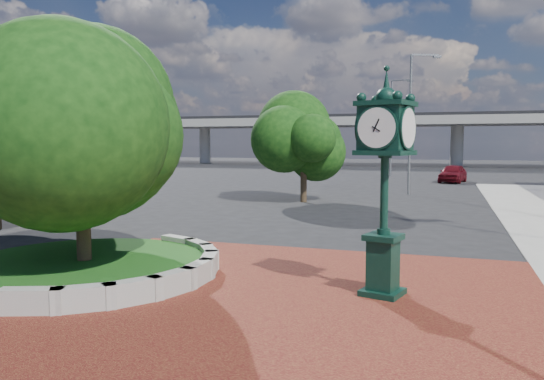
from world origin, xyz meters
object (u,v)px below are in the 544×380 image
Objects in this scene: street_lamp_near at (413,113)px; street_lamp_far at (394,120)px; post_clock at (385,174)px; parked_car at (453,173)px.

street_lamp_far is at bearing 99.16° from street_lamp_near.
post_clock is 24.21m from street_lamp_near.
street_lamp_far is at bearing 140.30° from parked_car.
parked_car is 0.47× the size of street_lamp_far.
post_clock reaches higher than parked_car.
parked_car is at bearing 87.23° from post_clock.
post_clock is at bearing -87.87° from street_lamp_near.
street_lamp_near is at bearing 92.13° from post_clock.
parked_car is 10.26m from street_lamp_far.
post_clock is 36.28m from parked_car.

